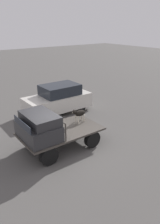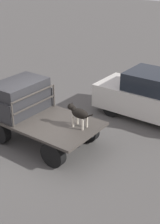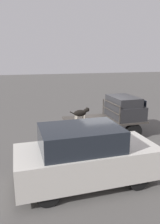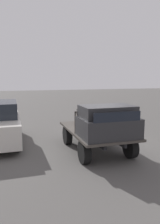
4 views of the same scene
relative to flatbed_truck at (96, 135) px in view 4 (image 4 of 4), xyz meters
The scene contains 5 objects.
ground_plane 0.58m from the flatbed_truck, ahead, with size 80.00×80.00×0.00m, color #514F4C.
flatbed_truck is the anchor object (origin of this frame).
truck_cab 1.26m from the flatbed_truck, ahead, with size 1.31×1.87×1.02m.
truck_headboard 0.82m from the flatbed_truck, ahead, with size 0.04×1.87×0.78m.
dog 1.36m from the flatbed_truck, 168.14° to the right, with size 0.92×0.29×0.70m.
Camera 4 is at (7.43, -2.99, 2.74)m, focal length 35.00 mm.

